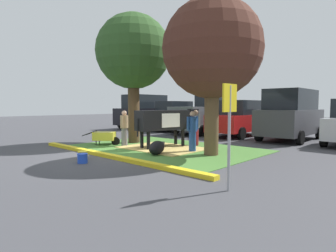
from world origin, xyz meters
TOP-DOWN VIEW (x-y plane):
  - ground_plane at (0.00, 0.00)m, footprint 80.00×80.00m
  - grass_island at (0.35, 2.25)m, footprint 7.37×5.07m
  - curb_yellow at (0.35, -0.44)m, footprint 8.57×0.24m
  - hay_bedding at (0.34, 2.19)m, footprint 3.21×2.42m
  - shade_tree_left at (-1.91, 2.57)m, footprint 3.41×3.41m
  - shade_tree_right at (2.61, 2.27)m, footprint 3.43×3.43m
  - cow_holstein at (0.16, 2.49)m, footprint 1.09×3.11m
  - calf_lying at (1.09, 1.12)m, footprint 0.96×1.29m
  - person_handler at (-1.33, 1.56)m, footprint 0.34×0.47m
  - person_visitor_near at (0.79, 3.73)m, footprint 0.52×0.34m
  - person_visitor_far at (1.72, 2.34)m, footprint 0.34×0.52m
  - wheelbarrow at (-2.22, 1.18)m, footprint 1.42×1.28m
  - parking_sign at (5.23, -0.92)m, footprint 0.07×0.44m
  - bucket_yellow at (-0.02, -1.16)m, footprint 0.33×0.33m
  - bucket_blue at (0.54, -1.51)m, footprint 0.32×0.32m
  - suv_black at (-7.70, 8.52)m, footprint 2.17×4.63m
  - hatchback_white at (-4.95, 8.77)m, footprint 2.07×4.43m
  - pickup_truck_black at (-2.25, 8.82)m, footprint 2.28×5.43m
  - sedan_red at (0.22, 8.51)m, footprint 2.07×4.43m
  - suv_dark_grey at (3.02, 8.59)m, footprint 2.17×4.63m

SIDE VIEW (x-z plane):
  - ground_plane at x=0.00m, z-range 0.00..0.00m
  - grass_island at x=0.35m, z-range 0.00..0.02m
  - hay_bedding at x=0.34m, z-range 0.01..0.04m
  - curb_yellow at x=0.35m, z-range 0.00..0.12m
  - bucket_yellow at x=-0.02m, z-range 0.01..0.27m
  - bucket_blue at x=0.54m, z-range 0.01..0.30m
  - calf_lying at x=1.09m, z-range 0.00..0.48m
  - wheelbarrow at x=-2.22m, z-range 0.07..0.70m
  - person_handler at x=-1.33m, z-range 0.05..1.58m
  - person_visitor_far at x=1.72m, z-range 0.05..1.58m
  - person_visitor_near at x=0.79m, z-range 0.05..1.60m
  - hatchback_white at x=-4.95m, z-range -0.03..1.99m
  - sedan_red at x=0.22m, z-range -0.03..1.99m
  - pickup_truck_black at x=-2.25m, z-range -0.10..2.32m
  - cow_holstein at x=0.16m, z-range 0.33..1.91m
  - suv_black at x=-7.70m, z-range 0.01..2.53m
  - suv_dark_grey at x=3.02m, z-range 0.01..2.53m
  - parking_sign at x=5.23m, z-range 0.45..2.62m
  - shade_tree_right at x=2.61m, z-range 0.95..6.34m
  - shade_tree_left at x=-1.91m, z-range 1.19..7.09m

